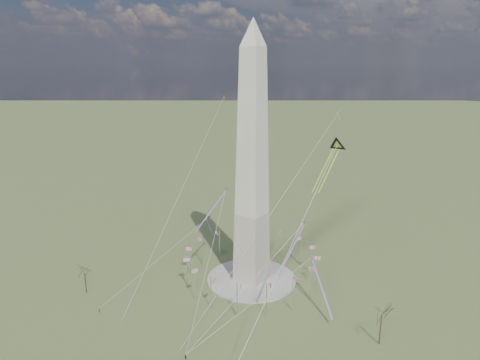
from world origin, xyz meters
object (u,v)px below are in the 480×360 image
Objects in this scene: washington_monument at (252,165)px; kite_delta_black at (336,148)px; tree_near at (382,313)px; person_west at (100,310)px.

kite_delta_black is at bearing 17.10° from washington_monument.
washington_monument is 67.56m from tree_near.
kite_delta_black is (-26.36, 20.07, 45.36)m from tree_near.
person_west is at bearing 42.79° from kite_delta_black.
tree_near is at bearing -126.36° from person_west.
tree_near is at bearing 140.93° from kite_delta_black.
kite_delta_black is at bearing 142.71° from tree_near.
washington_monument is at bearing 15.32° from kite_delta_black.
washington_monument is at bearing -92.43° from person_west.
tree_near is 56.17m from kite_delta_black.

